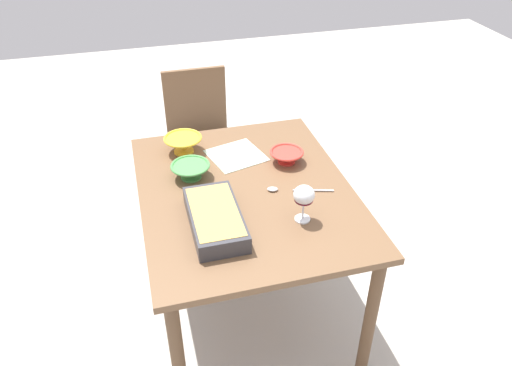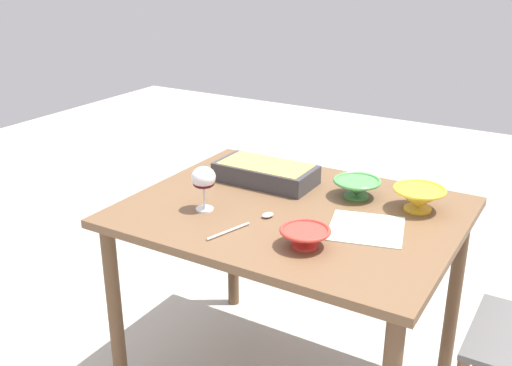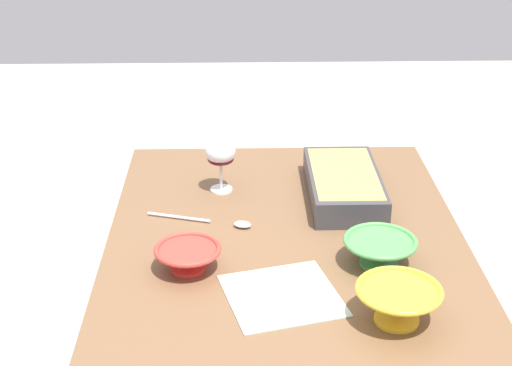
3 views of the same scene
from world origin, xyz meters
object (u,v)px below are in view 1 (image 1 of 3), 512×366
serving_spoon (288,190)px  napkin (236,155)px  dining_table (246,207)px  mixing_bowl (183,143)px  wine_glass (304,197)px  small_bowl (191,170)px  chair (201,140)px  casserole_dish (215,218)px  serving_bowl (287,156)px

serving_spoon → napkin: size_ratio=1.16×
dining_table → mixing_bowl: (0.37, 0.20, 0.14)m
serving_spoon → napkin: 0.36m
wine_glass → small_bowl: wine_glass is taller
chair → mixing_bowl: (-0.54, 0.16, 0.30)m
serving_spoon → small_bowl: bearing=61.3°
casserole_dish → serving_bowl: casserole_dish is taller
wine_glass → small_bowl: (0.40, 0.37, -0.07)m
dining_table → mixing_bowl: 0.44m
wine_glass → casserole_dish: size_ratio=0.41×
mixing_bowl → napkin: (-0.10, -0.23, -0.04)m
serving_bowl → napkin: size_ratio=0.66×
mixing_bowl → serving_bowl: 0.48m
dining_table → wine_glass: wine_glass is taller
small_bowl → serving_spoon: 0.42m
dining_table → small_bowl: (0.15, 0.21, 0.13)m
casserole_dish → mixing_bowl: 0.57m
chair → mixing_bowl: size_ratio=4.98×
mixing_bowl → wine_glass: bearing=-149.4°
casserole_dish → small_bowl: bearing=6.1°
small_bowl → serving_bowl: (0.01, -0.44, -0.00)m
wine_glass → mixing_bowl: bearing=30.6°
dining_table → wine_glass: (-0.25, -0.16, 0.20)m
dining_table → small_bowl: bearing=54.2°
chair → wine_glass: 1.23m
wine_glass → mixing_bowl: 0.72m
casserole_dish → napkin: casserole_dish is taller
dining_table → small_bowl: small_bowl is taller
napkin → wine_glass: bearing=-165.2°
serving_spoon → wine_glass: bearing=179.0°
dining_table → napkin: napkin is taller
casserole_dish → small_bowl: casserole_dish is taller
casserole_dish → napkin: 0.51m
dining_table → chair: bearing=2.9°
dining_table → casserole_dish: bearing=140.3°
chair → napkin: size_ratio=3.78×
chair → small_bowl: 0.83m
chair → serving_spoon: 1.02m
casserole_dish → serving_bowl: size_ratio=2.44×
casserole_dish → napkin: bearing=-21.9°
chair → serving_bowl: size_ratio=5.76×
dining_table → wine_glass: bearing=-147.1°
mixing_bowl → small_bowl: 0.22m
casserole_dish → serving_bowl: (0.36, -0.40, -0.01)m
small_bowl → napkin: 0.26m
mixing_bowl → serving_spoon: size_ratio=0.65×
chair → serving_spoon: chair is taller
chair → serving_spoon: (-0.96, -0.21, 0.26)m
serving_bowl → napkin: bearing=61.3°
serving_bowl → mixing_bowl: bearing=64.3°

